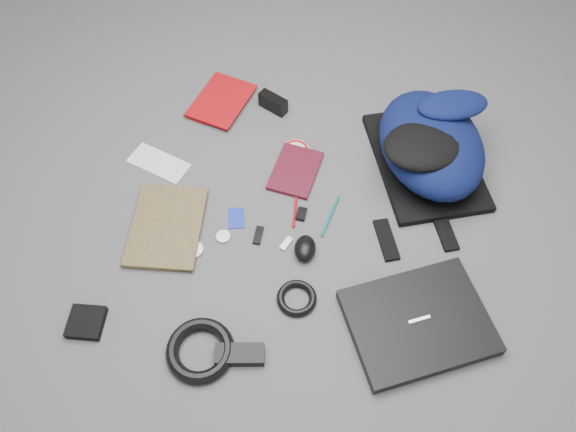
% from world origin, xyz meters
% --- Properties ---
extents(ground, '(4.00, 4.00, 0.00)m').
position_xyz_m(ground, '(0.00, 0.00, 0.00)').
color(ground, '#4F4F51').
rests_on(ground, ground).
extents(backpack, '(0.50, 0.57, 0.20)m').
position_xyz_m(backpack, '(0.38, 0.31, 0.10)').
color(backpack, black).
rests_on(backpack, ground).
extents(laptop, '(0.46, 0.43, 0.04)m').
position_xyz_m(laptop, '(0.42, -0.25, 0.02)').
color(laptop, black).
rests_on(laptop, ground).
extents(textbook_red, '(0.21, 0.26, 0.03)m').
position_xyz_m(textbook_red, '(-0.42, 0.43, 0.01)').
color(textbook_red, maroon).
rests_on(textbook_red, ground).
extents(comic_book, '(0.25, 0.32, 0.02)m').
position_xyz_m(comic_book, '(-0.45, -0.13, 0.01)').
color(comic_book, '#B1940C').
rests_on(comic_book, ground).
extents(envelope, '(0.21, 0.14, 0.00)m').
position_xyz_m(envelope, '(-0.46, 0.12, 0.00)').
color(envelope, silver).
rests_on(envelope, ground).
extents(dvd_case, '(0.15, 0.20, 0.02)m').
position_xyz_m(dvd_case, '(-0.02, 0.18, 0.01)').
color(dvd_case, '#3B0B15').
rests_on(dvd_case, ground).
extents(compact_camera, '(0.11, 0.07, 0.06)m').
position_xyz_m(compact_camera, '(-0.15, 0.44, 0.03)').
color(compact_camera, black).
rests_on(compact_camera, ground).
extents(sticker_disc, '(0.11, 0.11, 0.00)m').
position_xyz_m(sticker_disc, '(-0.04, 0.27, 0.00)').
color(sticker_disc, silver).
rests_on(sticker_disc, ground).
extents(pen_teal, '(0.03, 0.15, 0.01)m').
position_xyz_m(pen_teal, '(0.12, 0.04, 0.00)').
color(pen_teal, '#0B616A').
rests_on(pen_teal, ground).
extents(pen_red, '(0.03, 0.15, 0.01)m').
position_xyz_m(pen_red, '(0.01, 0.05, 0.00)').
color(pen_red, '#A80C12').
rests_on(pen_red, ground).
extents(id_badge, '(0.07, 0.08, 0.00)m').
position_xyz_m(id_badge, '(-0.15, -0.03, 0.00)').
color(id_badge, '#172DAD').
rests_on(id_badge, ground).
extents(usb_black, '(0.02, 0.06, 0.01)m').
position_xyz_m(usb_black, '(-0.07, -0.08, 0.01)').
color(usb_black, black).
rests_on(usb_black, ground).
extents(usb_silver, '(0.03, 0.05, 0.01)m').
position_xyz_m(usb_silver, '(0.01, -0.09, 0.00)').
color(usb_silver, '#BCBCBF').
rests_on(usb_silver, ground).
extents(key_fob, '(0.03, 0.04, 0.01)m').
position_xyz_m(key_fob, '(0.04, 0.02, 0.01)').
color(key_fob, black).
rests_on(key_fob, ground).
extents(mouse, '(0.07, 0.09, 0.05)m').
position_xyz_m(mouse, '(0.07, -0.10, 0.02)').
color(mouse, black).
rests_on(mouse, ground).
extents(headphone_left, '(0.05, 0.05, 0.01)m').
position_xyz_m(headphone_left, '(-0.17, -0.11, 0.01)').
color(headphone_left, silver).
rests_on(headphone_left, ground).
extents(headphone_right, '(0.06, 0.06, 0.01)m').
position_xyz_m(headphone_right, '(-0.24, -0.17, 0.01)').
color(headphone_right, '#B1B1B4').
rests_on(headphone_right, ground).
extents(cable_coil, '(0.12, 0.12, 0.02)m').
position_xyz_m(cable_coil, '(0.08, -0.25, 0.01)').
color(cable_coil, black).
rests_on(cable_coil, ground).
extents(power_brick, '(0.14, 0.08, 0.03)m').
position_xyz_m(power_brick, '(-0.03, -0.44, 0.02)').
color(power_brick, black).
rests_on(power_brick, ground).
extents(power_cord_coil, '(0.21, 0.21, 0.04)m').
position_xyz_m(power_cord_coil, '(-0.13, -0.46, 0.02)').
color(power_cord_coil, black).
rests_on(power_cord_coil, ground).
extents(pouch, '(0.11, 0.11, 0.02)m').
position_xyz_m(pouch, '(-0.45, -0.45, 0.01)').
color(pouch, black).
rests_on(pouch, ground).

